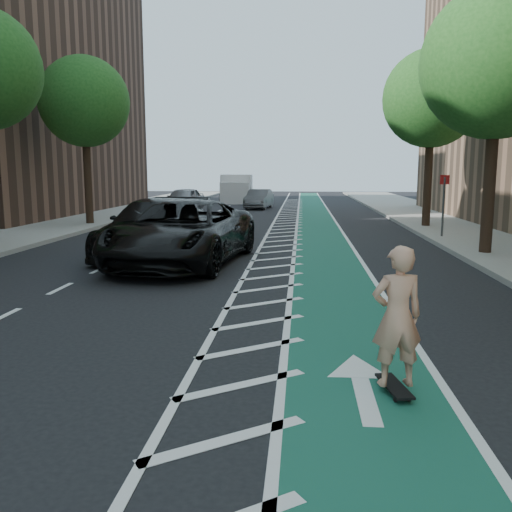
# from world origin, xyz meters

# --- Properties ---
(ground) EXTENTS (120.00, 120.00, 0.00)m
(ground) POSITION_xyz_m (0.00, 0.00, 0.00)
(ground) COLOR black
(ground) RESTS_ON ground
(bike_lane) EXTENTS (2.00, 90.00, 0.01)m
(bike_lane) POSITION_xyz_m (3.00, 10.00, 0.01)
(bike_lane) COLOR #18574D
(bike_lane) RESTS_ON ground
(buffer_strip) EXTENTS (1.40, 90.00, 0.01)m
(buffer_strip) POSITION_xyz_m (1.50, 10.00, 0.01)
(buffer_strip) COLOR silver
(buffer_strip) RESTS_ON ground
(curb_right) EXTENTS (0.12, 90.00, 0.16)m
(curb_right) POSITION_xyz_m (7.05, 10.00, 0.08)
(curb_right) COLOR gray
(curb_right) RESTS_ON ground
(curb_left) EXTENTS (0.12, 90.00, 0.16)m
(curb_left) POSITION_xyz_m (-7.05, 10.00, 0.08)
(curb_left) COLOR gray
(curb_left) RESTS_ON ground
(tree_r_c) EXTENTS (4.20, 4.20, 7.90)m
(tree_r_c) POSITION_xyz_m (7.90, 8.00, 5.77)
(tree_r_c) COLOR #382619
(tree_r_c) RESTS_ON ground
(tree_r_d) EXTENTS (4.20, 4.20, 7.90)m
(tree_r_d) POSITION_xyz_m (7.90, 16.00, 5.77)
(tree_r_d) COLOR #382619
(tree_r_d) RESTS_ON ground
(tree_l_d) EXTENTS (4.20, 4.20, 7.90)m
(tree_l_d) POSITION_xyz_m (-7.90, 16.00, 5.77)
(tree_l_d) COLOR #382619
(tree_l_d) RESTS_ON ground
(sign_post) EXTENTS (0.35, 0.08, 2.47)m
(sign_post) POSITION_xyz_m (7.60, 12.00, 1.35)
(sign_post) COLOR #4C4C4C
(sign_post) RESTS_ON ground
(skateboard) EXTENTS (0.37, 0.81, 0.11)m
(skateboard) POSITION_xyz_m (3.36, -2.87, 0.09)
(skateboard) COLOR black
(skateboard) RESTS_ON ground
(skateboarder) EXTENTS (0.68, 0.52, 1.69)m
(skateboarder) POSITION_xyz_m (3.36, -2.87, 0.95)
(skateboarder) COLOR tan
(skateboarder) RESTS_ON skateboard
(suv_near) EXTENTS (3.74, 6.85, 1.82)m
(suv_near) POSITION_xyz_m (-1.12, 5.89, 0.91)
(suv_near) COLOR black
(suv_near) RESTS_ON ground
(suv_far) EXTENTS (2.88, 6.21, 1.76)m
(suv_far) POSITION_xyz_m (-2.36, 7.50, 0.88)
(suv_far) COLOR black
(suv_far) RESTS_ON ground
(car_silver) EXTENTS (2.43, 4.75, 1.55)m
(car_silver) POSITION_xyz_m (-5.46, 25.70, 0.77)
(car_silver) COLOR gray
(car_silver) RESTS_ON ground
(car_grey) EXTENTS (1.87, 4.20, 1.34)m
(car_grey) POSITION_xyz_m (-0.76, 28.60, 0.67)
(car_grey) COLOR #55575A
(car_grey) RESTS_ON ground
(box_truck) EXTENTS (2.75, 5.63, 2.29)m
(box_truck) POSITION_xyz_m (-3.23, 36.03, 1.06)
(box_truck) COLOR silver
(box_truck) RESTS_ON ground
(barrel_a) EXTENTS (0.60, 0.60, 0.81)m
(barrel_a) POSITION_xyz_m (-2.25, 9.00, 0.38)
(barrel_a) COLOR #EE440C
(barrel_a) RESTS_ON ground
(barrel_b) EXTENTS (0.62, 0.62, 0.85)m
(barrel_b) POSITION_xyz_m (-1.80, 9.50, 0.40)
(barrel_b) COLOR #FF4F0D
(barrel_b) RESTS_ON ground
(barrel_c) EXTENTS (0.63, 0.63, 0.86)m
(barrel_c) POSITION_xyz_m (-4.00, 14.92, 0.41)
(barrel_c) COLOR #D7480B
(barrel_c) RESTS_ON ground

